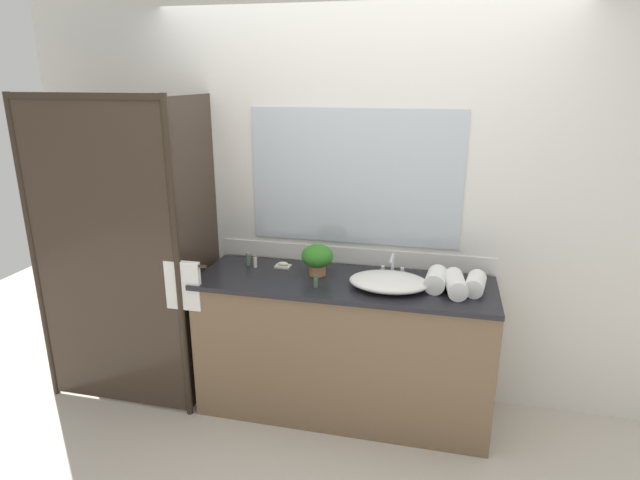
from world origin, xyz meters
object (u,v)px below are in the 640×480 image
soap_dish (283,265)px  faucet (392,269)px  sink_basin (389,282)px  rolled_towel_near_edge (475,284)px  amenity_bottle_conditioner (248,259)px  rolled_towel_middle (456,284)px  rolled_towel_far_edge (436,280)px  amenity_bottle_shampoo (255,262)px  potted_plant (317,257)px  amenity_bottle_lotion (316,282)px

soap_dish → faucet: bearing=-0.1°
sink_basin → rolled_towel_near_edge: (0.49, 0.05, 0.01)m
faucet → amenity_bottle_conditioner: 0.93m
sink_basin → amenity_bottle_conditioner: 0.95m
rolled_towel_middle → rolled_towel_far_edge: bearing=165.7°
soap_dish → rolled_towel_middle: bearing=-9.5°
amenity_bottle_conditioner → rolled_towel_middle: (1.31, -0.16, 0.01)m
soap_dish → amenity_bottle_shampoo: (-0.17, -0.04, 0.03)m
soap_dish → amenity_bottle_conditioner: (-0.23, -0.02, 0.03)m
potted_plant → soap_dish: 0.28m
amenity_bottle_lotion → rolled_towel_near_edge: (0.90, 0.13, 0.02)m
faucet → amenity_bottle_lotion: (-0.42, -0.28, -0.02)m
amenity_bottle_lotion → rolled_towel_middle: bearing=7.2°
sink_basin → amenity_bottle_lotion: size_ratio=6.14×
soap_dish → amenity_bottle_shampoo: size_ratio=1.20×
amenity_bottle_shampoo → rolled_towel_near_edge: 1.37m
amenity_bottle_conditioner → amenity_bottle_lotion: (0.52, -0.26, -0.01)m
potted_plant → soap_dish: (-0.25, 0.08, -0.10)m
sink_basin → soap_dish: bearing=164.4°
amenity_bottle_shampoo → potted_plant: bearing=-4.8°
potted_plant → rolled_towel_far_edge: potted_plant is taller
sink_basin → rolled_towel_far_edge: bearing=9.2°
sink_basin → rolled_towel_near_edge: size_ratio=2.29×
potted_plant → rolled_towel_far_edge: 0.73m
amenity_bottle_shampoo → rolled_towel_middle: 1.26m
amenity_bottle_shampoo → amenity_bottle_conditioner: bearing=160.1°
faucet → potted_plant: size_ratio=0.87×
amenity_bottle_lotion → soap_dish: bearing=135.6°
amenity_bottle_conditioner → rolled_towel_middle: 1.32m
rolled_towel_middle → rolled_towel_near_edge: bearing=15.6°
rolled_towel_near_edge → amenity_bottle_shampoo: bearing=175.5°
amenity_bottle_conditioner → amenity_bottle_shampoo: bearing=-19.9°
amenity_bottle_lotion → amenity_bottle_shampoo: bearing=152.8°
rolled_towel_near_edge → amenity_bottle_lotion: bearing=-171.7°
soap_dish → rolled_towel_near_edge: size_ratio=0.49×
sink_basin → potted_plant: (-0.46, 0.12, 0.07)m
sink_basin → amenity_bottle_lotion: 0.43m
rolled_towel_far_edge → faucet: bearing=150.3°
rolled_towel_middle → amenity_bottle_conditioner: bearing=173.2°
amenity_bottle_conditioner → amenity_bottle_lotion: 0.58m
amenity_bottle_shampoo → rolled_towel_middle: (1.26, -0.14, 0.02)m
potted_plant → amenity_bottle_conditioner: potted_plant is taller
faucet → amenity_bottle_shampoo: faucet is taller
soap_dish → potted_plant: bearing=-17.8°
faucet → rolled_towel_middle: 0.42m
sink_basin → amenity_bottle_conditioner: bearing=169.5°
sink_basin → rolled_towel_middle: 0.38m
rolled_towel_middle → potted_plant: bearing=173.0°
rolled_towel_middle → rolled_towel_far_edge: 0.11m
amenity_bottle_shampoo → rolled_towel_far_edge: 1.15m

